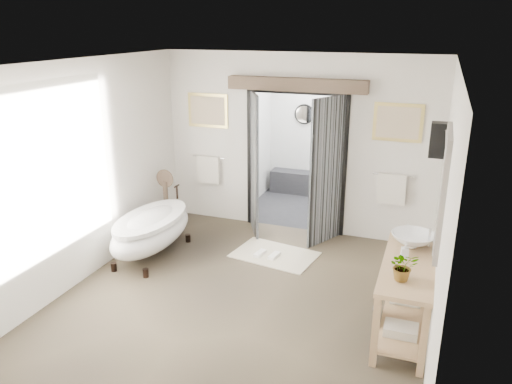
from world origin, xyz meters
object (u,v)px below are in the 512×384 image
Objects in this scene: vanity at (404,291)px; rug at (275,255)px; clawfoot_tub at (152,230)px; basin at (413,240)px.

vanity reaches higher than rug.
basin is at bearing -4.22° from clawfoot_tub.
clawfoot_tub is at bearing 168.93° from vanity.
vanity is at bearing -118.63° from basin.
basin is at bearing 86.32° from vanity.
vanity is 3.22× the size of basin.
vanity is 1.33× the size of rug.
vanity is (3.65, -0.71, 0.08)m from clawfoot_tub.
basin is at bearing -24.87° from rug.
rug is at bearing 130.18° from basin.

